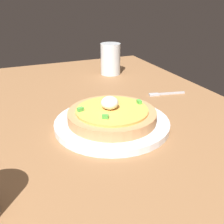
{
  "coord_description": "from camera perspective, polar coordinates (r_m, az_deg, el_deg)",
  "views": [
    {
      "loc": [
        -56.24,
        18.5,
        29.95
      ],
      "look_at": [
        -7.52,
        -2.09,
        6.05
      ],
      "focal_mm": 43.87,
      "sensor_mm": 36.0,
      "label": 1
    }
  ],
  "objects": [
    {
      "name": "pizza",
      "position": [
        0.58,
        -0.02,
        -0.53
      ],
      "size": [
        18.94,
        18.94,
        5.46
      ],
      "color": "tan",
      "rests_on": "plate"
    },
    {
      "name": "plate",
      "position": [
        0.59,
        -0.0,
        -2.42
      ],
      "size": [
        24.71,
        24.71,
        1.48
      ],
      "primitive_type": "cylinder",
      "color": "white",
      "rests_on": "dining_table"
    },
    {
      "name": "cup_far",
      "position": [
        0.96,
        -0.31,
        10.66
      ],
      "size": [
        6.84,
        6.84,
        10.56
      ],
      "color": "silver",
      "rests_on": "dining_table"
    },
    {
      "name": "dining_table",
      "position": [
        0.66,
        -4.23,
        -1.59
      ],
      "size": [
        105.44,
        75.59,
        2.57
      ],
      "primitive_type": "cube",
      "color": "#8E623D",
      "rests_on": "ground"
    },
    {
      "name": "fork",
      "position": [
        0.79,
        10.71,
        3.74
      ],
      "size": [
        3.14,
        10.48,
        0.5
      ],
      "rotation": [
        0.0,
        0.0,
        1.36
      ],
      "color": "#B7B7BC",
      "rests_on": "dining_table"
    }
  ]
}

